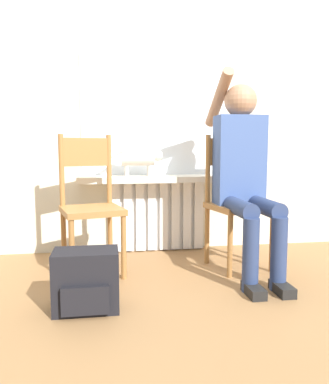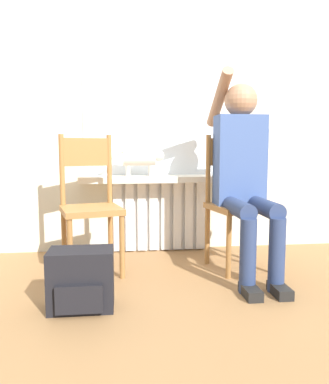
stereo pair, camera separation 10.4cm
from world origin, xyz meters
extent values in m
plane|color=olive|center=(0.00, 0.00, 0.00)|extent=(12.00, 12.00, 0.00)
cube|color=beige|center=(0.00, 1.23, 1.35)|extent=(7.00, 0.06, 2.70)
cube|color=white|center=(0.00, 1.16, 0.30)|extent=(0.80, 0.05, 0.60)
cube|color=white|center=(-0.35, 1.12, 0.30)|extent=(0.07, 0.03, 0.57)
cube|color=white|center=(-0.25, 1.12, 0.30)|extent=(0.07, 0.03, 0.57)
cube|color=white|center=(-0.15, 1.12, 0.30)|extent=(0.07, 0.03, 0.57)
cube|color=white|center=(-0.05, 1.12, 0.30)|extent=(0.07, 0.03, 0.57)
cube|color=white|center=(0.05, 1.12, 0.30)|extent=(0.07, 0.03, 0.57)
cube|color=white|center=(0.15, 1.12, 0.30)|extent=(0.07, 0.03, 0.57)
cube|color=white|center=(0.25, 1.12, 0.30)|extent=(0.07, 0.03, 0.57)
cube|color=white|center=(0.35, 1.12, 0.30)|extent=(0.07, 0.03, 0.57)
cube|color=silver|center=(0.00, 1.07, 0.62)|extent=(1.30, 0.26, 0.05)
cube|color=white|center=(0.00, 1.20, 1.34)|extent=(1.25, 0.01, 1.39)
cube|color=#9E6B38|center=(-0.52, 0.59, 0.45)|extent=(0.47, 0.47, 0.04)
cylinder|color=#9E6B38|center=(-0.64, 0.39, 0.21)|extent=(0.04, 0.04, 0.43)
cylinder|color=#9E6B38|center=(-0.32, 0.47, 0.21)|extent=(0.04, 0.04, 0.43)
cylinder|color=#9E6B38|center=(-0.73, 0.71, 0.21)|extent=(0.04, 0.04, 0.43)
cylinder|color=#9E6B38|center=(-0.40, 0.80, 0.21)|extent=(0.04, 0.04, 0.43)
cylinder|color=#9E6B38|center=(-0.73, 0.71, 0.72)|extent=(0.04, 0.04, 0.50)
cylinder|color=#9E6B38|center=(-0.40, 0.80, 0.72)|extent=(0.04, 0.04, 0.50)
cube|color=#9E6B38|center=(-0.56, 0.76, 0.84)|extent=(0.34, 0.11, 0.20)
cube|color=#9E6B38|center=(0.52, 0.59, 0.45)|extent=(0.46, 0.46, 0.04)
cylinder|color=#9E6B38|center=(0.39, 0.39, 0.21)|extent=(0.04, 0.04, 0.43)
cylinder|color=#9E6B38|center=(0.72, 0.46, 0.21)|extent=(0.04, 0.04, 0.43)
cylinder|color=#9E6B38|center=(0.32, 0.72, 0.21)|extent=(0.04, 0.04, 0.43)
cylinder|color=#9E6B38|center=(0.65, 0.79, 0.21)|extent=(0.04, 0.04, 0.43)
cylinder|color=#9E6B38|center=(0.32, 0.72, 0.72)|extent=(0.04, 0.04, 0.50)
cylinder|color=#9E6B38|center=(0.65, 0.79, 0.72)|extent=(0.04, 0.04, 0.50)
cube|color=#9E6B38|center=(0.49, 0.76, 0.84)|extent=(0.35, 0.10, 0.20)
cylinder|color=navy|center=(0.43, 0.37, 0.48)|extent=(0.11, 0.48, 0.11)
cylinder|color=navy|center=(0.61, 0.37, 0.48)|extent=(0.11, 0.48, 0.11)
cylinder|color=navy|center=(0.43, 0.13, 0.23)|extent=(0.10, 0.10, 0.45)
cylinder|color=navy|center=(0.61, 0.13, 0.23)|extent=(0.10, 0.10, 0.45)
cube|color=black|center=(0.43, 0.07, 0.03)|extent=(0.09, 0.20, 0.06)
cube|color=black|center=(0.61, 0.07, 0.03)|extent=(0.09, 0.20, 0.06)
cube|color=#3D5693|center=(0.52, 0.61, 0.78)|extent=(0.34, 0.20, 0.63)
sphere|color=#A87A5B|center=(0.52, 0.61, 1.20)|extent=(0.23, 0.23, 0.23)
cylinder|color=#A87A5B|center=(0.40, 0.75, 1.23)|extent=(0.08, 0.50, 0.38)
cylinder|color=#3D5693|center=(0.67, 0.57, 0.75)|extent=(0.08, 0.08, 0.50)
cylinder|color=silver|center=(-0.17, 1.03, 0.79)|extent=(0.26, 0.12, 0.12)
sphere|color=silver|center=(-0.02, 1.03, 0.81)|extent=(0.09, 0.09, 0.09)
cone|color=silver|center=(-0.02, 1.00, 0.85)|extent=(0.03, 0.03, 0.03)
cone|color=silver|center=(-0.02, 1.05, 0.85)|extent=(0.03, 0.03, 0.03)
cylinder|color=silver|center=(-0.08, 0.99, 0.69)|extent=(0.03, 0.03, 0.09)
cylinder|color=silver|center=(-0.08, 1.06, 0.69)|extent=(0.03, 0.03, 0.09)
cylinder|color=silver|center=(-0.26, 0.99, 0.69)|extent=(0.03, 0.03, 0.09)
cylinder|color=silver|center=(-0.26, 1.06, 0.69)|extent=(0.03, 0.03, 0.09)
cylinder|color=silver|center=(-0.35, 1.03, 0.82)|extent=(0.17, 0.03, 0.12)
cube|color=black|center=(-0.54, 0.02, 0.16)|extent=(0.34, 0.21, 0.33)
cube|color=black|center=(-0.54, -0.10, 0.10)|extent=(0.24, 0.03, 0.15)
camera|label=1|loc=(-0.41, -1.96, 0.86)|focal=35.00mm
camera|label=2|loc=(-0.31, -1.97, 0.86)|focal=35.00mm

